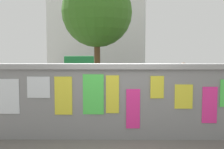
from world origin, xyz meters
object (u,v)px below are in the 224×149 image
Objects in this scene: auto_rickshaw_truck at (102,78)px; motorcycle at (165,99)px; person_walking at (26,90)px; person_bystander at (183,79)px; bicycle_near at (26,101)px; bicycle_far at (223,110)px; tree_roadside at (97,12)px.

auto_rickshaw_truck is 2.00× the size of motorcycle.
person_bystander is (5.13, 3.29, 0.00)m from person_walking.
auto_rickshaw_truck is 3.66m from motorcycle.
person_walking is (-4.10, -1.58, 0.52)m from motorcycle.
bicycle_near is 1.01× the size of bicycle_far.
auto_rickshaw_truck reaches higher than person_walking.
bicycle_far is 10.50m from tree_roadside.
person_walking reaches higher than motorcycle.
auto_rickshaw_truck is 4.86m from person_walking.
auto_rickshaw_truck reaches higher than bicycle_far.
bicycle_near is at bearing 107.91° from person_walking.
bicycle_far is at bearing -64.83° from tree_roadside.
motorcycle is 0.29× the size of tree_roadside.
tree_roadside is (-4.13, 8.79, 4.02)m from bicycle_far.
motorcycle is at bearing 137.63° from bicycle_far.
auto_rickshaw_truck is at bearing 127.31° from motorcycle.
person_bystander is (3.23, -1.19, 0.09)m from auto_rickshaw_truck.
motorcycle is (2.21, -2.89, -0.44)m from auto_rickshaw_truck.
motorcycle is 4.43m from person_walking.
person_walking reaches higher than bicycle_far.
motorcycle is 1.12× the size of bicycle_far.
tree_roadside reaches higher than motorcycle.
bicycle_near is (-2.45, -2.76, -0.54)m from auto_rickshaw_truck.
bicycle_near is 8.60m from tree_roadside.
motorcycle is 1.16× the size of person_walking.
person_bystander is at bearing 15.42° from bicycle_near.
bicycle_far is (6.08, -1.44, 0.00)m from bicycle_near.
bicycle_near is at bearing -131.65° from auto_rickshaw_truck.
person_bystander reaches higher than bicycle_far.
tree_roadside reaches higher than auto_rickshaw_truck.
person_walking is (0.56, -1.72, 0.62)m from bicycle_near.
tree_roadside reaches higher than bicycle_near.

